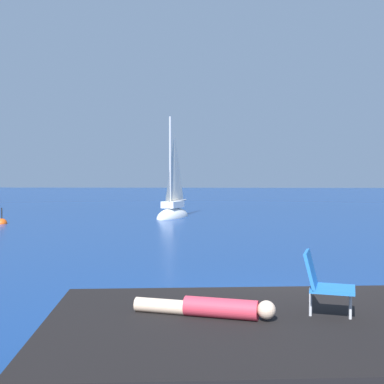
% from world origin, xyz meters
% --- Properties ---
extents(ground_plane, '(160.00, 160.00, 0.00)m').
position_xyz_m(ground_plane, '(0.00, 0.00, 0.00)').
color(ground_plane, navy).
extents(shore_ledge, '(6.36, 4.04, 1.00)m').
position_xyz_m(shore_ledge, '(-0.16, -3.82, 0.50)').
color(shore_ledge, black).
rests_on(shore_ledge, ground).
extents(boulder_seaward, '(1.62, 1.54, 0.78)m').
position_xyz_m(boulder_seaward, '(-0.24, -1.56, 0.00)').
color(boulder_seaward, black).
rests_on(boulder_seaward, ground).
extents(boulder_inland, '(1.28, 1.36, 0.76)m').
position_xyz_m(boulder_inland, '(-0.40, -1.76, 0.00)').
color(boulder_inland, black).
rests_on(boulder_inland, ground).
extents(sailboat_near, '(2.43, 3.68, 6.65)m').
position_xyz_m(sailboat_near, '(-3.47, 21.12, 0.36)').
color(sailboat_near, white).
rests_on(sailboat_near, ground).
extents(person_sunbather, '(1.73, 0.60, 0.25)m').
position_xyz_m(person_sunbather, '(-1.22, -3.76, 1.11)').
color(person_sunbather, '#DB384C').
rests_on(person_sunbather, shore_ledge).
extents(beach_chair, '(0.70, 0.62, 0.80)m').
position_xyz_m(beach_chair, '(0.14, -3.70, 1.44)').
color(beach_chair, blue).
rests_on(beach_chair, shore_ledge).
extents(marker_buoy, '(0.56, 0.56, 1.13)m').
position_xyz_m(marker_buoy, '(-12.31, 17.07, 0.01)').
color(marker_buoy, '#EA5114').
rests_on(marker_buoy, ground).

